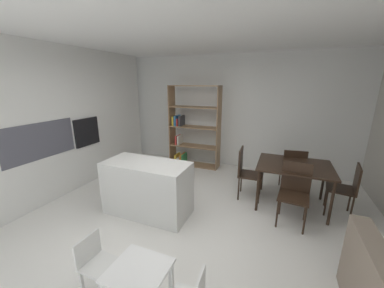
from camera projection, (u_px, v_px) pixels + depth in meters
name	position (u px, v px, depth m)	size (l,w,h in m)	color
ground_plane	(177.00, 225.00, 3.42)	(8.51, 8.51, 0.00)	silver
ceiling_slab	(172.00, 22.00, 2.67)	(6.20, 5.82, 0.06)	white
back_partition	(226.00, 112.00, 5.62)	(6.20, 0.06, 2.78)	silver
tall_cabinet_run_left	(40.00, 123.00, 4.04)	(0.61, 5.25, 2.78)	silver
cabinet_niche_splashback	(40.00, 141.00, 3.77)	(0.01, 1.26, 0.62)	#4C4C56
built_in_oven	(87.00, 132.00, 4.64)	(0.06, 0.59, 0.57)	black
kitchen_island	(147.00, 188.00, 3.64)	(1.39, 0.66, 0.88)	silver
open_bookshelf	(190.00, 130.00, 5.70)	(1.29, 0.37, 2.04)	#997551
child_table	(139.00, 276.00, 2.06)	(0.53, 0.50, 0.46)	white
child_chair_left	(95.00, 261.00, 2.27)	(0.32, 0.32, 0.62)	silver
dining_table	(294.00, 169.00, 3.80)	(1.19, 0.95, 0.76)	black
dining_chair_near	(295.00, 188.00, 3.39)	(0.47, 0.48, 0.94)	black
dining_chair_far	(293.00, 166.00, 4.29)	(0.47, 0.47, 0.89)	black
dining_chair_window_side	(348.00, 186.00, 3.54)	(0.46, 0.46, 0.87)	black
dining_chair_island_side	(245.00, 169.00, 4.13)	(0.44, 0.43, 0.95)	black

